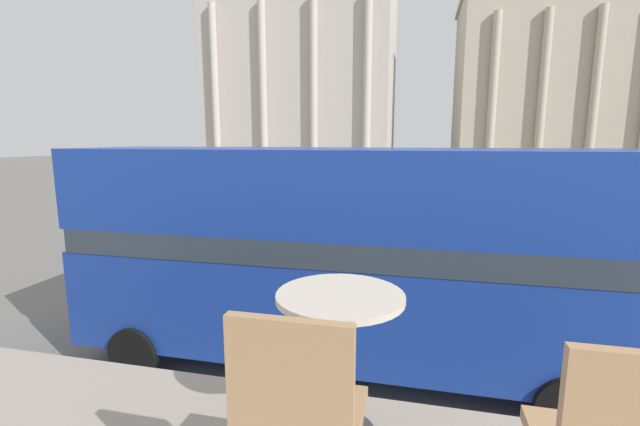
{
  "coord_description": "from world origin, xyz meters",
  "views": [
    {
      "loc": [
        1.05,
        -2.21,
        4.49
      ],
      "look_at": [
        -3.01,
        15.33,
        1.38
      ],
      "focal_mm": 24.0,
      "sensor_mm": 36.0,
      "label": 1
    }
  ],
  "objects": [
    {
      "name": "pedestrian_white",
      "position": [
        4.58,
        27.47,
        1.03
      ],
      "size": [
        0.32,
        0.32,
        1.78
      ],
      "rotation": [
        0.0,
        0.0,
        3.28
      ],
      "color": "#282B33",
      "rests_on": "ground_plane"
    },
    {
      "name": "cafe_dining_table",
      "position": [
        0.72,
        -0.35,
        3.59
      ],
      "size": [
        0.6,
        0.6,
        0.73
      ],
      "color": "#2D2D30",
      "rests_on": "cafe_floor_slab"
    },
    {
      "name": "plaza_building_left",
      "position": [
        -13.91,
        52.62,
        12.01
      ],
      "size": [
        23.24,
        13.48,
        24.03
      ],
      "color": "#BCB2A8",
      "rests_on": "ground_plane"
    },
    {
      "name": "pedestrian_grey",
      "position": [
        8.99,
        22.79,
        1.04
      ],
      "size": [
        0.32,
        0.32,
        1.8
      ],
      "rotation": [
        0.0,
        0.0,
        0.36
      ],
      "color": "#282B33",
      "rests_on": "ground_plane"
    },
    {
      "name": "traffic_light_mid",
      "position": [
        -0.39,
        18.05,
        2.31
      ],
      "size": [
        0.42,
        0.24,
        3.52
      ],
      "color": "black",
      "rests_on": "ground_plane"
    },
    {
      "name": "pedestrian_black",
      "position": [
        -4.23,
        31.93,
        1.06
      ],
      "size": [
        0.32,
        0.32,
        1.82
      ],
      "rotation": [
        0.0,
        0.0,
        2.75
      ],
      "color": "#282B33",
      "rests_on": "ground_plane"
    },
    {
      "name": "plaza_building_right",
      "position": [
        21.26,
        57.41,
        10.87
      ],
      "size": [
        32.16,
        16.32,
        21.75
      ],
      "color": "#B2A893",
      "rests_on": "ground_plane"
    },
    {
      "name": "cafe_chair_0",
      "position": [
        0.69,
        -0.96,
        3.58
      ],
      "size": [
        0.4,
        0.4,
        0.91
      ],
      "rotation": [
        0.0,
        0.0,
        0.05
      ],
      "color": "#A87F56",
      "rests_on": "cafe_floor_slab"
    },
    {
      "name": "double_decker_bus",
      "position": [
        -0.36,
        5.6,
        2.39
      ],
      "size": [
        10.3,
        2.71,
        4.33
      ],
      "rotation": [
        0.0,
        0.0,
        -0.02
      ],
      "color": "black",
      "rests_on": "ground_plane"
    },
    {
      "name": "pedestrian_red",
      "position": [
        -4.98,
        10.06,
        0.99
      ],
      "size": [
        0.32,
        0.32,
        1.72
      ],
      "rotation": [
        0.0,
        0.0,
        5.64
      ],
      "color": "#282B33",
      "rests_on": "ground_plane"
    }
  ]
}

